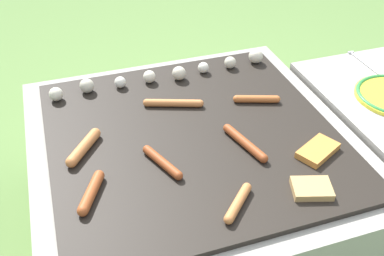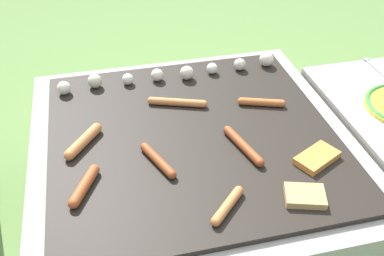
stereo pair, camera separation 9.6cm
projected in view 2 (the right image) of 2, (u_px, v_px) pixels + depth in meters
ground_plane at (192, 231)px, 1.66m from camera, size 14.00×14.00×0.00m
grill at (192, 187)px, 1.52m from camera, size 0.98×0.98×0.46m
sausage_back_center at (177, 102)px, 1.49m from camera, size 0.19×0.09×0.03m
sausage_front_left at (83, 141)px, 1.32m from camera, size 0.12×0.14×0.03m
sausage_front_center at (228, 205)px, 1.12m from camera, size 0.11×0.11×0.03m
sausage_back_right at (243, 146)px, 1.31m from camera, size 0.07×0.19×0.03m
sausage_mid_right at (158, 160)px, 1.26m from camera, size 0.08×0.16×0.03m
sausage_mid_left at (84, 186)px, 1.18m from camera, size 0.09×0.14×0.03m
sausage_front_right at (262, 102)px, 1.49m from camera, size 0.15×0.07×0.03m
bread_slice_left at (305, 196)px, 1.15m from camera, size 0.12×0.10×0.02m
bread_slice_right at (317, 158)px, 1.27m from camera, size 0.15×0.12×0.02m
mushroom_row at (175, 72)px, 1.63m from camera, size 0.80×0.08×0.05m
fork_utensil at (377, 69)px, 1.69m from camera, size 0.02×0.18×0.01m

